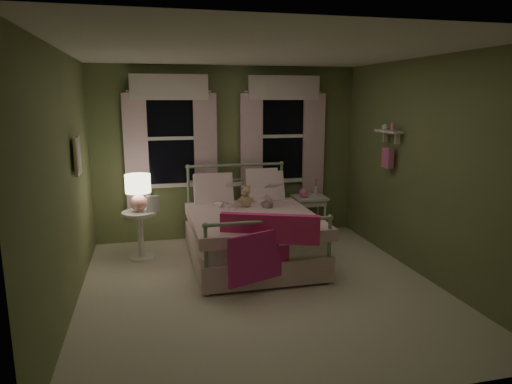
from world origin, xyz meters
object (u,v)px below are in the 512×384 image
object	(u,v)px
nightstand_left	(140,228)
nightstand_right	(309,203)
bed	(250,233)
child_left	(223,187)
table_lamp	(138,189)
teddy_bear	(246,198)
child_right	(263,187)

from	to	relation	value
nightstand_left	nightstand_right	size ratio (longest dim) A/B	1.02
bed	nightstand_left	world-z (taller)	bed
child_left	table_lamp	xyz separation A→B (m)	(-1.13, -0.01, 0.03)
teddy_bear	table_lamp	size ratio (longest dim) A/B	0.62
child_right	table_lamp	distance (m)	1.69
child_right	teddy_bear	world-z (taller)	child_right
table_lamp	nightstand_left	bearing A→B (deg)	90.00
child_right	table_lamp	size ratio (longest dim) A/B	1.36
bed	child_right	world-z (taller)	child_right
teddy_bear	nightstand_right	world-z (taller)	teddy_bear
nightstand_left	child_right	bearing A→B (deg)	0.44
teddy_bear	child_right	bearing A→B (deg)	29.50
teddy_bear	nightstand_right	size ratio (longest dim) A/B	0.48
child_right	table_lamp	bearing A→B (deg)	3.99
nightstand_left	nightstand_right	world-z (taller)	same
nightstand_right	child_left	bearing A→B (deg)	-165.15
bed	child_left	world-z (taller)	child_left
table_lamp	child_left	bearing A→B (deg)	0.65
bed	table_lamp	distance (m)	1.59
bed	child_right	size ratio (longest dim) A/B	3.04
teddy_bear	nightstand_right	distance (m)	1.26
teddy_bear	table_lamp	bearing A→B (deg)	174.12
child_right	nightstand_right	bearing A→B (deg)	-152.59
child_right	nightstand_right	world-z (taller)	child_right
teddy_bear	nightstand_left	distance (m)	1.47
child_right	teddy_bear	distance (m)	0.34
bed	child_right	xyz separation A→B (m)	(0.27, 0.43, 0.53)
child_left	teddy_bear	xyz separation A→B (m)	(0.28, -0.16, -0.13)
child_left	child_right	distance (m)	0.56
teddy_bear	nightstand_right	xyz separation A→B (m)	(1.12, 0.53, -0.24)
child_left	child_right	bearing A→B (deg)	163.28
nightstand_right	teddy_bear	bearing A→B (deg)	-154.68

